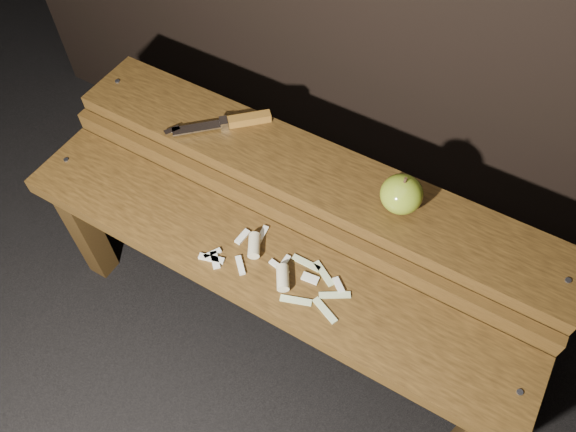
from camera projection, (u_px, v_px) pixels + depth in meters
The scene contains 6 objects.
ground at pixel (277, 324), 1.57m from camera, with size 60.00×60.00×0.00m, color black.
bench_front_tier at pixel (261, 279), 1.25m from camera, with size 1.20×0.20×0.42m.
bench_rear_tier at pixel (311, 193), 1.31m from camera, with size 1.20×0.21×0.50m.
apple at pixel (402, 194), 1.15m from camera, with size 0.09×0.09×0.09m.
knife at pixel (236, 121), 1.31m from camera, with size 0.20×0.18×0.02m.
apple_scraps at pixel (272, 265), 1.18m from camera, with size 0.33×0.15×0.03m.
Camera 1 is at (0.36, -0.55, 1.45)m, focal length 35.00 mm.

